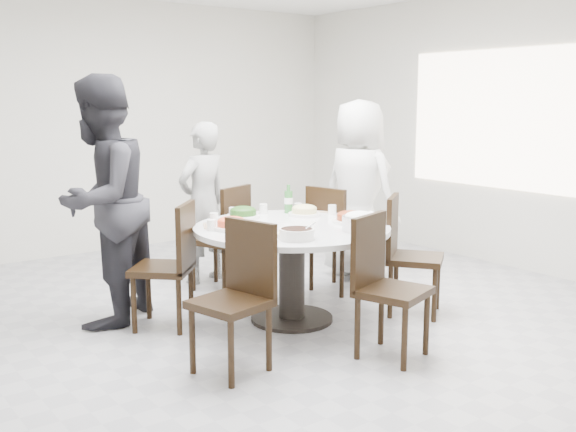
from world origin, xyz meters
TOP-DOWN VIEW (x-y plane):
  - floor at (0.00, 0.00)m, footprint 6.00×6.00m
  - wall_back at (0.00, 3.00)m, footprint 6.00×0.01m
  - wall_right at (3.00, 0.00)m, footprint 0.01×6.00m
  - window at (2.98, 0.00)m, footprint 0.04×2.20m
  - dining_table at (0.17, -0.24)m, footprint 1.50×1.50m
  - chair_ne at (1.02, 0.19)m, footprint 0.50×0.50m
  - chair_n at (0.18, 0.85)m, footprint 0.55×0.55m
  - chair_nw at (-0.69, 0.22)m, footprint 0.59×0.59m
  - chair_sw at (-0.74, -0.82)m, footprint 0.51×0.51m
  - chair_s at (0.26, -1.24)m, footprint 0.53×0.53m
  - chair_se at (1.06, -0.69)m, footprint 0.59×0.59m
  - diner_right at (1.48, 0.43)m, footprint 0.65×0.90m
  - diner_middle at (0.21, 1.18)m, footprint 0.61×0.47m
  - diner_left at (-1.00, 0.58)m, footprint 1.16×1.13m
  - dish_greens at (0.06, 0.27)m, footprint 0.28×0.28m
  - dish_pale at (0.53, 0.06)m, footprint 0.26×0.26m
  - dish_orange at (-0.27, -0.08)m, footprint 0.27×0.27m
  - dish_redbrown at (0.61, -0.42)m, footprint 0.28×0.28m
  - dish_tofu at (-0.26, -0.43)m, footprint 0.29×0.29m
  - rice_bowl at (0.45, -0.70)m, footprint 0.26×0.26m
  - soup_bowl at (-0.10, -0.65)m, footprint 0.25×0.25m
  - beverage_bottle at (0.51, 0.25)m, footprint 0.07×0.07m
  - tea_cups at (0.21, 0.41)m, footprint 0.07×0.07m
  - chopsticks at (0.14, 0.43)m, footprint 0.24×0.04m

SIDE VIEW (x-z plane):
  - floor at x=0.00m, z-range -0.01..0.01m
  - dining_table at x=0.17m, z-range 0.00..0.75m
  - chair_ne at x=1.02m, z-range 0.00..0.95m
  - chair_n at x=0.18m, z-range 0.00..0.95m
  - chair_nw at x=-0.69m, z-range 0.00..0.95m
  - chair_sw at x=-0.74m, z-range 0.00..0.95m
  - chair_s at x=0.26m, z-range 0.00..0.95m
  - chair_se at x=1.06m, z-range 0.00..0.95m
  - diner_middle at x=0.21m, z-range 0.00..1.50m
  - chopsticks at x=0.14m, z-range 0.75..0.76m
  - dish_redbrown at x=0.61m, z-range 0.75..0.82m
  - dish_pale at x=0.53m, z-range 0.75..0.82m
  - dish_greens at x=0.06m, z-range 0.75..0.82m
  - dish_orange at x=-0.27m, z-range 0.75..0.82m
  - soup_bowl at x=-0.10m, z-range 0.75..0.83m
  - dish_tofu at x=-0.26m, z-range 0.75..0.83m
  - tea_cups at x=0.21m, z-range 0.75..0.83m
  - rice_bowl at x=0.45m, z-range 0.75..0.86m
  - diner_right at x=1.48m, z-range 0.00..1.70m
  - beverage_bottle at x=0.51m, z-range 0.75..0.99m
  - diner_left at x=-1.00m, z-range 0.00..1.89m
  - wall_back at x=0.00m, z-range 0.00..2.80m
  - wall_right at x=3.00m, z-range 0.00..2.80m
  - window at x=2.98m, z-range 0.80..2.20m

